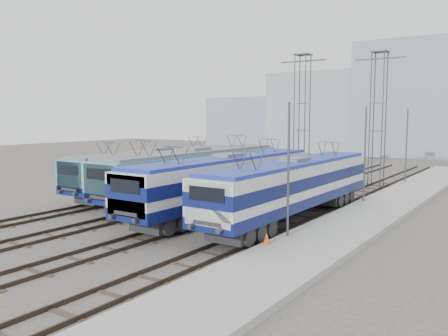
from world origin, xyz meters
TOP-DOWN VIEW (x-y plane):
  - ground at (0.00, 0.00)m, footprint 160.00×160.00m
  - platform at (10.20, 8.00)m, footprint 4.00×70.00m
  - locomotive_far_left at (-6.75, 9.24)m, footprint 2.78×17.53m
  - locomotive_center_left at (-2.25, 8.42)m, footprint 2.95×18.62m
  - locomotive_center_right at (2.25, 5.98)m, footprint 2.88×18.22m
  - locomotive_far_right at (6.75, 6.40)m, footprint 2.82×17.84m
  - catenary_tower_west at (0.00, 22.00)m, footprint 4.50×1.20m
  - catenary_tower_east at (6.50, 24.00)m, footprint 4.50×1.20m
  - mast_front at (8.60, 2.00)m, footprint 0.12×0.12m
  - mast_mid at (8.60, 14.00)m, footprint 0.12×0.12m
  - mast_rear at (8.60, 26.00)m, footprint 0.12×0.12m
  - safety_cone at (8.50, 0.02)m, footprint 0.35×0.35m
  - building_west at (-14.00, 62.00)m, footprint 18.00×12.00m
  - building_center at (4.00, 62.00)m, footprint 22.00×14.00m
  - building_far_west at (-30.00, 62.00)m, footprint 14.00×10.00m

SIDE VIEW (x-z plane):
  - ground at x=0.00m, z-range 0.00..0.00m
  - platform at x=10.20m, z-range 0.00..0.30m
  - safety_cone at x=8.50m, z-range 0.30..0.87m
  - locomotive_far_left at x=-6.75m, z-range 0.54..3.84m
  - locomotive_far_right at x=6.75m, z-range 0.60..3.96m
  - locomotive_center_left at x=-2.25m, z-range 0.56..4.07m
  - locomotive_center_right at x=2.25m, z-range 0.61..4.04m
  - mast_front at x=8.60m, z-range 0.00..7.00m
  - mast_mid at x=8.60m, z-range 0.00..7.00m
  - mast_rear at x=8.60m, z-range 0.00..7.00m
  - building_far_west at x=-30.00m, z-range 0.00..10.00m
  - catenary_tower_west at x=0.00m, z-range 0.64..12.64m
  - catenary_tower_east at x=6.50m, z-range 0.64..12.64m
  - building_west at x=-14.00m, z-range 0.00..14.00m
  - building_center at x=4.00m, z-range 0.00..18.00m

